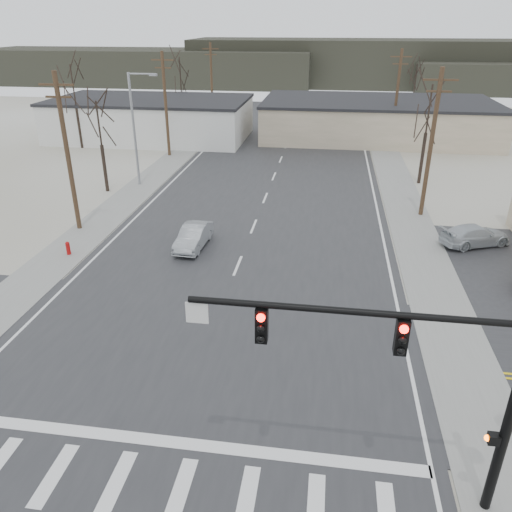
{
  "coord_description": "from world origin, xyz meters",
  "views": [
    {
      "loc": [
        4.74,
        -16.91,
        12.7
      ],
      "look_at": [
        1.63,
        4.09,
        2.6
      ],
      "focal_mm": 35.0,
      "sensor_mm": 36.0,
      "label": 1
    }
  ],
  "objects": [
    {
      "name": "tree_left_far",
      "position": [
        -14.0,
        46.0,
        6.28
      ],
      "size": [
        3.96,
        3.96,
        8.82
      ],
      "color": "#32261F",
      "rests_on": "ground"
    },
    {
      "name": "cross_road",
      "position": [
        0.0,
        0.0,
        0.02
      ],
      "size": [
        90.0,
        10.0,
        0.04
      ],
      "primitive_type": "cube",
      "color": "#28282A",
      "rests_on": "ground"
    },
    {
      "name": "sidewalk_left",
      "position": [
        -10.6,
        20.0,
        0.03
      ],
      "size": [
        3.0,
        90.0,
        0.06
      ],
      "primitive_type": "cube",
      "color": "gray",
      "rests_on": "ground"
    },
    {
      "name": "upole_left_d",
      "position": [
        -11.5,
        52.0,
        5.22
      ],
      "size": [
        2.2,
        0.3,
        10.0
      ],
      "color": "#4B3322",
      "rests_on": "ground"
    },
    {
      "name": "streetlight_main",
      "position": [
        -10.8,
        22.0,
        5.09
      ],
      "size": [
        2.4,
        0.25,
        9.0
      ],
      "color": "gray",
      "rests_on": "ground"
    },
    {
      "name": "tree_right_mid",
      "position": [
        12.5,
        26.0,
        5.93
      ],
      "size": [
        3.74,
        3.74,
        8.33
      ],
      "color": "#32261F",
      "rests_on": "ground"
    },
    {
      "name": "upole_right_a",
      "position": [
        11.5,
        18.0,
        5.22
      ],
      "size": [
        2.2,
        0.3,
        10.0
      ],
      "color": "#4B3322",
      "rests_on": "ground"
    },
    {
      "name": "traffic_signal_mast",
      "position": [
        7.89,
        -6.2,
        4.67
      ],
      "size": [
        8.95,
        0.43,
        7.2
      ],
      "color": "black",
      "rests_on": "ground"
    },
    {
      "name": "upole_left_c",
      "position": [
        -11.5,
        32.0,
        5.22
      ],
      "size": [
        2.2,
        0.3,
        10.0
      ],
      "color": "#4B3322",
      "rests_on": "ground"
    },
    {
      "name": "sedan_crossing",
      "position": [
        -3.13,
        10.18,
        0.71
      ],
      "size": [
        1.63,
        4.11,
        1.33
      ],
      "primitive_type": "imported",
      "rotation": [
        0.0,
        0.0,
        -0.06
      ],
      "color": "gray",
      "rests_on": "main_road"
    },
    {
      "name": "tree_left_mid",
      "position": [
        -22.0,
        34.0,
        6.28
      ],
      "size": [
        3.96,
        3.96,
        8.82
      ],
      "color": "#32261F",
      "rests_on": "ground"
    },
    {
      "name": "sidewalk_right",
      "position": [
        10.6,
        20.0,
        0.03
      ],
      "size": [
        3.0,
        90.0,
        0.06
      ],
      "primitive_type": "cube",
      "color": "gray",
      "rests_on": "ground"
    },
    {
      "name": "ground",
      "position": [
        0.0,
        0.0,
        0.0
      ],
      "size": [
        140.0,
        140.0,
        0.0
      ],
      "primitive_type": "plane",
      "color": "silver",
      "rests_on": "ground"
    },
    {
      "name": "car_far_b",
      "position": [
        -1.99,
        46.71,
        0.69
      ],
      "size": [
        2.14,
        3.99,
        1.29
      ],
      "primitive_type": "imported",
      "rotation": [
        0.0,
        0.0,
        -0.17
      ],
      "color": "black",
      "rests_on": "main_road"
    },
    {
      "name": "upole_left_b",
      "position": [
        -11.5,
        12.0,
        5.22
      ],
      "size": [
        2.2,
        0.3,
        10.0
      ],
      "color": "#4B3322",
      "rests_on": "ground"
    },
    {
      "name": "car_far_a",
      "position": [
        3.69,
        41.48,
        0.84
      ],
      "size": [
        3.14,
        5.8,
        1.6
      ],
      "primitive_type": "imported",
      "rotation": [
        0.0,
        0.0,
        2.97
      ],
      "color": "black",
      "rests_on": "main_road"
    },
    {
      "name": "upole_right_b",
      "position": [
        11.5,
        40.0,
        5.22
      ],
      "size": [
        2.2,
        0.3,
        10.0
      ],
      "color": "#4B3322",
      "rests_on": "ground"
    },
    {
      "name": "tree_left_near",
      "position": [
        -13.0,
        20.0,
        5.23
      ],
      "size": [
        3.3,
        3.3,
        7.35
      ],
      "color": "#32261F",
      "rests_on": "ground"
    },
    {
      "name": "main_road",
      "position": [
        0.0,
        15.0,
        0.02
      ],
      "size": [
        18.0,
        110.0,
        0.05
      ],
      "primitive_type": "cube",
      "color": "#28282A",
      "rests_on": "ground"
    },
    {
      "name": "tree_right_far",
      "position": [
        15.0,
        52.0,
        5.58
      ],
      "size": [
        3.52,
        3.52,
        7.84
      ],
      "color": "#32261F",
      "rests_on": "ground"
    },
    {
      "name": "hill_left",
      "position": [
        -35.0,
        92.0,
        3.5
      ],
      "size": [
        70.0,
        18.0,
        7.0
      ],
      "primitive_type": "cube",
      "color": "#333026",
      "rests_on": "ground"
    },
    {
      "name": "building_left_far",
      "position": [
        -16.0,
        40.0,
        2.26
      ],
      "size": [
        22.3,
        12.3,
        4.5
      ],
      "color": "silver",
      "rests_on": "ground"
    },
    {
      "name": "building_right_far",
      "position": [
        10.0,
        44.0,
        2.15
      ],
      "size": [
        26.3,
        14.3,
        4.3
      ],
      "color": "beige",
      "rests_on": "ground"
    },
    {
      "name": "hill_center",
      "position": [
        15.0,
        96.0,
        4.5
      ],
      "size": [
        80.0,
        18.0,
        9.0
      ],
      "primitive_type": "cube",
      "color": "#333026",
      "rests_on": "ground"
    },
    {
      "name": "fire_hydrant",
      "position": [
        -10.2,
        8.0,
        0.45
      ],
      "size": [
        0.24,
        0.24,
        0.87
      ],
      "color": "#A50C0C",
      "rests_on": "ground"
    },
    {
      "name": "car_parked_silver",
      "position": [
        13.95,
        13.0,
        0.67
      ],
      "size": [
        4.74,
        3.4,
        1.27
      ],
      "primitive_type": "imported",
      "rotation": [
        0.0,
        0.0,
        1.98
      ],
      "color": "#AFB5BA",
      "rests_on": "parking_lot"
    }
  ]
}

